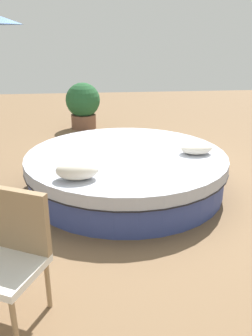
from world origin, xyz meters
The scene contains 6 objects.
ground_plane centered at (0.00, 0.00, 0.00)m, with size 16.00×16.00×0.00m, color brown.
round_bed centered at (0.00, 0.00, 0.26)m, with size 2.68×2.68×0.51m.
throw_pillow_0 centered at (-0.62, -0.79, 0.61)m, with size 0.47×0.30×0.21m, color silver.
throw_pillow_1 centered at (0.92, -0.09, 0.59)m, with size 0.43×0.29×0.16m, color silver.
patio_chair centered at (-1.07, -2.16, 0.56)m, with size 0.69×0.68×0.98m.
planter centered at (-0.60, 3.31, 0.54)m, with size 0.74×0.74×0.99m.
Camera 1 is at (-0.46, -4.44, 2.05)m, focal length 37.99 mm.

